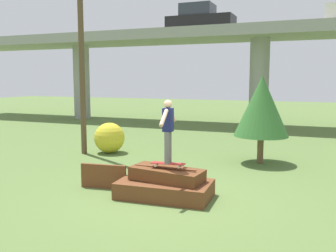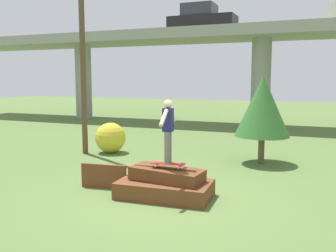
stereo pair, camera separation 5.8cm
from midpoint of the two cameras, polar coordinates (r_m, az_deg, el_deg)
ground_plane at (r=8.90m, az=-0.33°, el=-10.79°), size 80.00×80.00×0.00m
scrap_pile at (r=8.83m, az=-0.22°, el=-8.99°), size 2.22×1.31×0.73m
scrap_plank_loose at (r=9.64m, az=-9.60°, el=-7.57°), size 1.20×0.24×0.61m
skateboard at (r=8.68m, az=0.19°, el=-5.76°), size 0.81×0.28×0.09m
skater at (r=8.53m, az=0.19°, el=-0.21°), size 0.24×1.11×1.46m
highway_overpass at (r=22.27m, az=14.22°, el=12.62°), size 44.00×4.28×5.63m
car_on_overpass_mid at (r=23.09m, az=5.20°, el=15.85°), size 3.94×1.70×1.50m
utility_pole at (r=14.09m, az=-12.84°, el=13.43°), size 1.30×0.20×8.39m
tree_behind_left at (r=12.44m, az=14.34°, el=2.93°), size 1.76×1.76×2.86m
bush_yellow_flowering at (r=14.12m, az=-8.64°, el=-1.78°), size 1.13×1.13×1.13m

